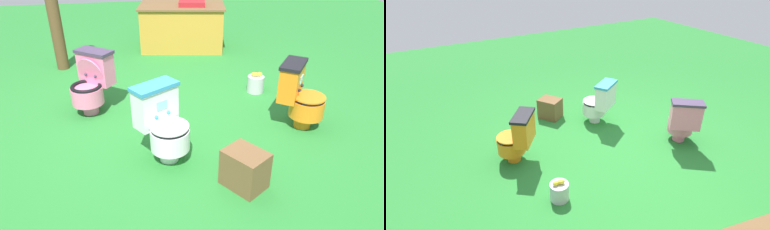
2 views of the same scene
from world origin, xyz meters
The scene contains 8 objects.
ground centered at (0.00, 0.00, 0.00)m, with size 14.00×14.00×0.00m, color #26752D.
toilet_white centered at (-0.15, -0.88, 0.37)m, with size 0.60×0.63×0.73m.
toilet_pink centered at (-0.87, 0.23, 0.37)m, with size 0.62×0.64×0.73m.
toilet_orange centered at (1.37, -0.56, 0.37)m, with size 0.64×0.62×0.73m.
vendor_table centered at (0.57, 2.42, 0.39)m, with size 1.60×1.12×0.85m.
wooden_post centered at (-1.43, 1.76, 0.86)m, with size 0.18×0.18×1.72m, color brown.
small_crate centered at (0.47, -1.44, 0.17)m, with size 0.35×0.28×0.34m, color brown.
lemon_bucket centered at (1.22, 0.38, 0.12)m, with size 0.22×0.22×0.28m.
Camera 1 is at (-0.41, -3.70, 2.00)m, focal length 32.78 mm.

